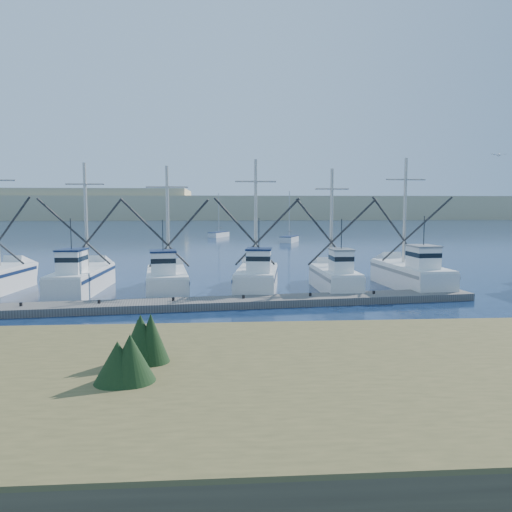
% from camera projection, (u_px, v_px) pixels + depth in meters
% --- Properties ---
extents(ground, '(500.00, 500.00, 0.00)m').
position_uv_depth(ground, '(338.00, 332.00, 22.82)').
color(ground, '#0C1C36').
rests_on(ground, ground).
extents(shore_bank, '(40.00, 10.00, 1.60)m').
position_uv_depth(shore_bank, '(113.00, 407.00, 12.25)').
color(shore_bank, '#4C422D').
rests_on(shore_bank, ground).
extents(floating_dock, '(32.17, 5.86, 0.43)m').
position_uv_depth(floating_dock, '(209.00, 303.00, 28.36)').
color(floating_dock, '#66615B').
rests_on(floating_dock, ground).
extents(dune_ridge, '(360.00, 60.00, 10.00)m').
position_uv_depth(dune_ridge, '(233.00, 208.00, 230.77)').
color(dune_ridge, tan).
rests_on(dune_ridge, ground).
extents(trawler_fleet, '(31.31, 8.54, 9.13)m').
position_uv_depth(trawler_fleet, '(208.00, 278.00, 33.19)').
color(trawler_fleet, silver).
rests_on(trawler_fleet, ground).
extents(sailboat_near, '(3.67, 5.44, 8.10)m').
position_uv_depth(sailboat_near, '(289.00, 239.00, 79.67)').
color(sailboat_near, silver).
rests_on(sailboat_near, ground).
extents(sailboat_far, '(4.00, 6.36, 8.10)m').
position_uv_depth(sailboat_far, '(219.00, 234.00, 92.69)').
color(sailboat_far, silver).
rests_on(sailboat_far, ground).
extents(flying_gull, '(1.04, 0.19, 0.19)m').
position_uv_depth(flying_gull, '(499.00, 155.00, 32.57)').
color(flying_gull, white).
rests_on(flying_gull, ground).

